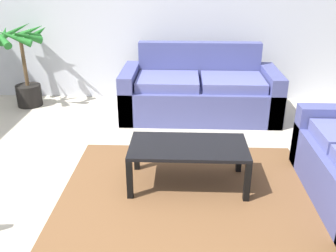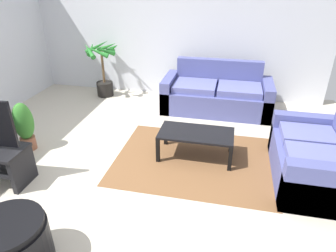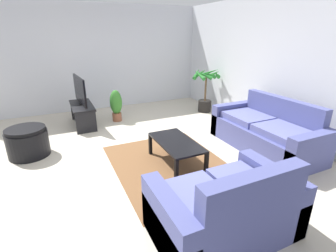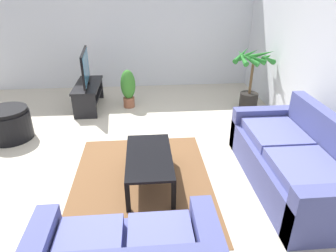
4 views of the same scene
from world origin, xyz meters
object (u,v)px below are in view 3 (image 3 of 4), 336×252
couch_main (266,133)px  couch_loveseat (225,209)px  tv (80,90)px  coffee_table (176,144)px  ottoman (28,142)px  tv_stand (82,112)px  potted_plant_small (116,105)px  potted_palm (206,90)px

couch_main → couch_loveseat: size_ratio=1.39×
tv → coffee_table: tv is taller
couch_loveseat → coffee_table: size_ratio=1.39×
ottoman → tv: bearing=138.2°
tv → coffee_table: size_ratio=1.00×
tv_stand → potted_plant_small: (0.03, 0.76, 0.08)m
couch_main → coffee_table: size_ratio=1.93×
coffee_table → potted_palm: (-2.22, 1.98, 0.24)m
couch_main → potted_plant_small: 3.33m
couch_loveseat → ottoman: size_ratio=2.19×
coffee_table → potted_palm: 2.99m
potted_palm → potted_plant_small: (-0.24, -2.31, -0.19)m
couch_main → ottoman: (-1.49, -3.85, -0.06)m
tv → potted_plant_small: 0.86m
couch_main → potted_plant_small: size_ratio=2.68×
couch_main → tv: bearing=-133.5°
couch_loveseat → tv: 4.15m
coffee_table → couch_loveseat: bearing=-8.1°
potted_plant_small → ottoman: 2.14m
tv_stand → potted_plant_small: bearing=87.7°
potted_palm → couch_main: bearing=-6.5°
potted_palm → ottoman: 4.23m
tv → ottoman: bearing=-41.8°
coffee_table → tv_stand: bearing=-156.4°
tv_stand → potted_plant_small: potted_plant_small is taller
couch_loveseat → ottoman: (-2.85, -1.92, -0.05)m
tv_stand → potted_palm: bearing=84.9°
tv_stand → couch_main: bearing=46.5°
potted_palm → couch_loveseat: bearing=-30.4°
couch_loveseat → ottoman: bearing=-146.1°
tv → ottoman: tv is taller
couch_loveseat → tv_stand: size_ratio=1.30×
coffee_table → ottoman: size_ratio=1.58×
tv → coffee_table: bearing=23.6°
couch_loveseat → tv_stand: bearing=-167.7°
ottoman → tv_stand: bearing=138.3°
couch_loveseat → coffee_table: couch_loveseat is taller
couch_main → tv: (-2.66, -2.80, 0.50)m
tv → potted_palm: (0.28, 3.07, -0.22)m
couch_main → tv: size_ratio=1.93×
couch_loveseat → tv: tv is taller
tv_stand → ottoman: ottoman is taller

